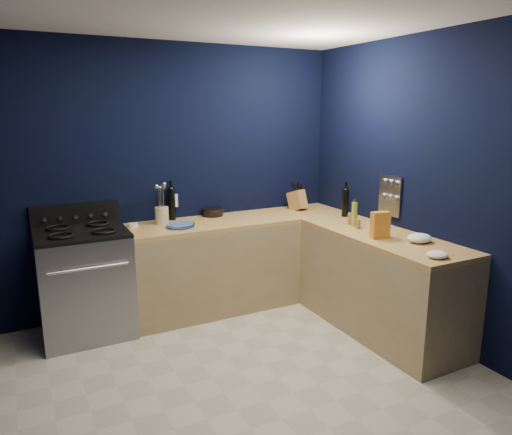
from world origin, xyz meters
TOP-DOWN VIEW (x-y plane):
  - floor at (0.00, 0.00)m, footprint 3.50×3.50m
  - ceiling at (0.00, 0.00)m, footprint 3.50×3.50m
  - wall_back at (0.00, 1.76)m, footprint 3.50×0.02m
  - wall_right at (1.76, 0.00)m, footprint 0.02×3.50m
  - wall_front at (0.00, -1.76)m, footprint 3.50×0.02m
  - cab_back at (0.60, 1.44)m, footprint 2.30×0.63m
  - top_back at (0.60, 1.44)m, footprint 2.30×0.63m
  - cab_right at (1.44, 0.29)m, footprint 0.63×1.67m
  - top_right at (1.44, 0.29)m, footprint 0.63×1.67m
  - gas_range at (-0.93, 1.42)m, footprint 0.76×0.66m
  - oven_door at (-0.93, 1.10)m, footprint 0.59×0.02m
  - cooktop at (-0.93, 1.42)m, footprint 0.76×0.66m
  - backguard at (-0.93, 1.72)m, footprint 0.76×0.06m
  - spice_panel at (1.74, 0.55)m, footprint 0.02×0.28m
  - wall_outlet at (0.00, 1.74)m, footprint 0.09×0.02m
  - plate_stack at (-0.06, 1.36)m, footprint 0.28×0.28m
  - ramekin at (-0.45, 1.56)m, footprint 0.12×0.12m
  - utensil_crock at (-0.17, 1.57)m, footprint 0.16×0.16m
  - wine_bottle_back at (-0.03, 1.69)m, footprint 0.09×0.09m
  - lemon_basket at (0.39, 1.67)m, footprint 0.25×0.25m
  - knife_block at (1.33, 1.54)m, footprint 0.16×0.26m
  - wine_bottle_right at (1.59, 1.03)m, footprint 0.07×0.07m
  - oil_bottle at (1.39, 0.63)m, footprint 0.07×0.07m
  - spice_jar_near at (1.41, 0.72)m, footprint 0.06×0.06m
  - spice_jar_far at (1.37, 0.55)m, footprint 0.05×0.05m
  - crouton_bag at (1.32, 0.20)m, footprint 0.17×0.10m
  - towel_front at (1.52, -0.05)m, footprint 0.25×0.22m
  - towel_end at (1.33, -0.41)m, footprint 0.18×0.17m

SIDE VIEW (x-z plane):
  - floor at x=0.00m, z-range -0.02..0.00m
  - cab_back at x=0.60m, z-range 0.00..0.86m
  - cab_right at x=1.44m, z-range 0.00..0.86m
  - oven_door at x=-0.93m, z-range 0.24..0.66m
  - gas_range at x=-0.93m, z-range 0.00..0.92m
  - top_back at x=0.60m, z-range 0.86..0.90m
  - top_right at x=1.44m, z-range 0.86..0.90m
  - plate_stack at x=-0.06m, z-range 0.90..0.93m
  - ramekin at x=-0.45m, z-range 0.90..0.93m
  - towel_end at x=1.33m, z-range 0.90..0.95m
  - cooktop at x=-0.93m, z-range 0.92..0.95m
  - towel_front at x=1.52m, z-range 0.90..0.97m
  - lemon_basket at x=0.39m, z-range 0.90..0.98m
  - spice_jar_far at x=1.37m, z-range 0.90..0.99m
  - spice_jar_near at x=1.41m, z-range 0.90..1.00m
  - utensil_crock at x=-0.17m, z-range 0.90..1.06m
  - knife_block at x=1.33m, z-range 0.88..1.13m
  - crouton_bag at x=1.32m, z-range 0.90..1.13m
  - oil_bottle at x=1.39m, z-range 0.90..1.13m
  - wine_bottle_right at x=1.59m, z-range 0.90..1.18m
  - backguard at x=-0.93m, z-range 0.94..1.14m
  - wine_bottle_back at x=-0.03m, z-range 0.90..1.21m
  - wall_outlet at x=0.00m, z-range 1.02..1.15m
  - spice_panel at x=1.74m, z-range 0.99..1.37m
  - wall_back at x=0.00m, z-range 0.00..2.60m
  - wall_right at x=1.76m, z-range 0.00..2.60m
  - wall_front at x=0.00m, z-range 0.00..2.60m
  - ceiling at x=0.00m, z-range 2.60..2.62m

